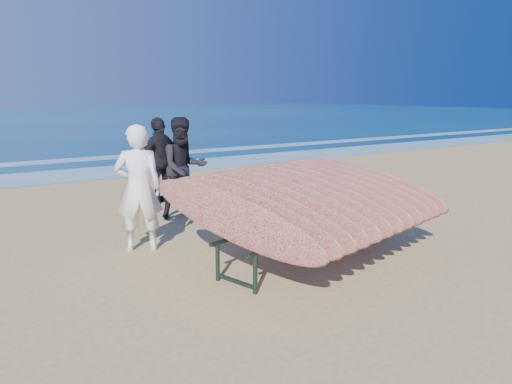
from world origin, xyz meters
TOP-DOWN VIEW (x-y plane):
  - ground at (0.00, 0.00)m, footprint 120.00×120.00m
  - foam_near at (0.00, 10.00)m, footprint 160.00×160.00m
  - foam_far at (0.00, 13.50)m, footprint 160.00×160.00m
  - surfboard_rack at (0.51, 0.23)m, footprint 3.78×3.59m
  - person_white at (-1.33, 1.98)m, footprint 0.83×0.72m
  - person_dark_a at (0.15, 3.50)m, footprint 0.99×0.79m
  - person_dark_b at (0.29, 4.95)m, footprint 1.18×0.78m

SIDE VIEW (x-z plane):
  - ground at x=0.00m, z-range 0.00..0.00m
  - foam_far at x=0.00m, z-range 0.01..0.01m
  - foam_near at x=0.00m, z-range 0.01..0.01m
  - surfboard_rack at x=0.51m, z-range 0.18..1.59m
  - person_dark_b at x=0.29m, z-range 0.00..1.87m
  - person_white at x=-1.33m, z-range 0.00..1.92m
  - person_dark_a at x=0.15m, z-range 0.00..1.93m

